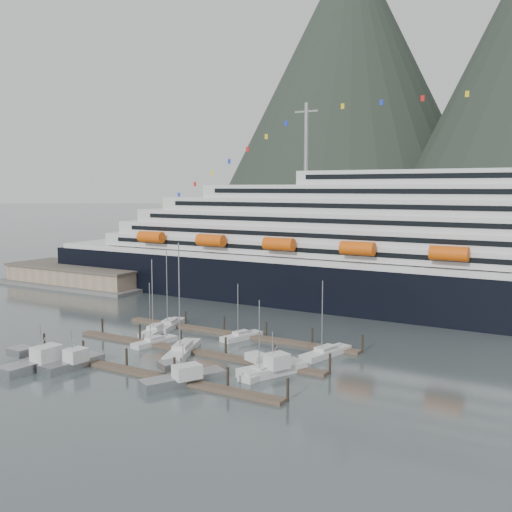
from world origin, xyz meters
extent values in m
plane|color=#424E4E|center=(0.00, 0.00, 0.00)|extent=(1600.00, 1600.00, 0.00)
cone|color=black|center=(-220.00, 600.00, 145.00)|extent=(340.00, 340.00, 340.00)
cube|color=black|center=(25.00, 55.00, 4.00)|extent=(210.00, 28.00, 12.00)
cube|color=silver|center=(25.00, 55.00, 10.50)|extent=(205.80, 27.44, 1.50)
cube|color=silver|center=(30.00, 55.00, 13.10)|extent=(185.00, 26.00, 3.20)
cube|color=black|center=(30.00, 41.95, 13.26)|extent=(175.75, 0.20, 1.00)
cube|color=silver|center=(32.00, 55.00, 16.30)|extent=(180.00, 25.00, 3.20)
cube|color=black|center=(32.00, 42.45, 16.46)|extent=(171.00, 0.20, 1.00)
cube|color=silver|center=(34.00, 55.00, 19.50)|extent=(172.00, 24.00, 3.20)
cube|color=black|center=(34.00, 42.95, 19.66)|extent=(163.40, 0.20, 1.00)
cube|color=black|center=(36.00, 43.45, 22.86)|extent=(152.00, 0.20, 1.00)
cylinder|color=gray|center=(-10.00, 55.00, 38.30)|extent=(1.00, 1.00, 16.00)
cylinder|color=#EB560C|center=(-45.00, 40.00, 14.50)|extent=(7.00, 2.80, 2.80)
cylinder|color=#EB560C|center=(-27.00, 40.00, 14.50)|extent=(7.00, 2.80, 2.80)
cylinder|color=#EB560C|center=(-9.00, 40.00, 14.50)|extent=(7.00, 2.80, 2.80)
cylinder|color=#EB560C|center=(9.00, 40.00, 14.50)|extent=(7.00, 2.80, 2.80)
cylinder|color=#EB560C|center=(27.00, 40.00, 14.50)|extent=(7.00, 2.80, 2.80)
cube|color=#595956|center=(-72.00, 42.00, 0.30)|extent=(46.00, 20.00, 1.20)
cube|color=gray|center=(-72.00, 42.00, 2.50)|extent=(42.00, 16.00, 5.00)
cube|color=#595147|center=(-72.00, 42.00, 5.20)|extent=(43.00, 17.00, 0.60)
cube|color=#463A2D|center=(-5.00, -10.00, 0.25)|extent=(48.00, 2.00, 0.50)
cylinder|color=black|center=(-26.00, -8.90, 1.40)|extent=(0.36, 0.36, 3.20)
cylinder|color=black|center=(-17.00, -8.90, 1.40)|extent=(0.36, 0.36, 3.20)
cylinder|color=black|center=(-8.00, -8.90, 1.40)|extent=(0.36, 0.36, 3.20)
cylinder|color=black|center=(1.00, -8.90, 1.40)|extent=(0.36, 0.36, 3.20)
cylinder|color=black|center=(10.00, -8.90, 1.40)|extent=(0.36, 0.36, 3.20)
cylinder|color=black|center=(19.00, -8.90, 1.40)|extent=(0.36, 0.36, 3.20)
cube|color=#463A2D|center=(-5.00, 3.00, 0.25)|extent=(48.00, 2.00, 0.50)
cylinder|color=black|center=(-26.00, 4.10, 1.40)|extent=(0.36, 0.36, 3.20)
cylinder|color=black|center=(-17.00, 4.10, 1.40)|extent=(0.36, 0.36, 3.20)
cylinder|color=black|center=(-8.00, 4.10, 1.40)|extent=(0.36, 0.36, 3.20)
cylinder|color=black|center=(1.00, 4.10, 1.40)|extent=(0.36, 0.36, 3.20)
cylinder|color=black|center=(10.00, 4.10, 1.40)|extent=(0.36, 0.36, 3.20)
cylinder|color=black|center=(19.00, 4.10, 1.40)|extent=(0.36, 0.36, 3.20)
cube|color=#463A2D|center=(-5.00, 16.00, 0.25)|extent=(48.00, 2.00, 0.50)
cylinder|color=black|center=(-26.00, 17.10, 1.40)|extent=(0.36, 0.36, 3.20)
cylinder|color=black|center=(-17.00, 17.10, 1.40)|extent=(0.36, 0.36, 3.20)
cylinder|color=black|center=(-8.00, 17.10, 1.40)|extent=(0.36, 0.36, 3.20)
cylinder|color=black|center=(1.00, 17.10, 1.40)|extent=(0.36, 0.36, 3.20)
cylinder|color=black|center=(10.00, 17.10, 1.40)|extent=(0.36, 0.36, 3.20)
cylinder|color=black|center=(19.00, 17.10, 1.40)|extent=(0.36, 0.36, 3.20)
cube|color=silver|center=(-18.28, 9.64, 0.25)|extent=(5.46, 9.80, 1.47)
cube|color=silver|center=(-18.28, 9.64, 1.20)|extent=(3.00, 3.78, 0.84)
cylinder|color=gray|center=(-18.00, 8.74, 7.38)|extent=(0.17, 0.17, 12.89)
cube|color=silver|center=(-13.40, 3.72, 0.25)|extent=(3.61, 8.89, 1.21)
cube|color=silver|center=(-13.40, 3.72, 0.99)|extent=(2.19, 3.26, 0.69)
cylinder|color=gray|center=(-13.54, 2.86, 5.78)|extent=(0.14, 0.14, 10.00)
cube|color=silver|center=(-5.70, 1.51, 0.25)|extent=(7.24, 12.64, 1.58)
cube|color=silver|center=(-5.70, 1.51, 1.30)|extent=(3.68, 4.87, 0.90)
cylinder|color=gray|center=(-5.25, 0.35, 9.57)|extent=(0.18, 0.18, 17.12)
cube|color=silver|center=(-18.98, 14.71, 0.25)|extent=(5.50, 10.66, 1.45)
cube|color=silver|center=(-18.98, 14.71, 1.19)|extent=(3.00, 4.05, 0.83)
cylinder|color=gray|center=(-18.69, 13.72, 8.08)|extent=(0.17, 0.17, 14.30)
cube|color=silver|center=(-2.57, 14.49, 0.25)|extent=(4.62, 8.58, 1.28)
cube|color=silver|center=(-2.57, 14.49, 1.05)|extent=(2.57, 3.29, 0.73)
cylinder|color=gray|center=(-2.81, 13.70, 5.40)|extent=(0.15, 0.15, 9.15)
cube|color=silver|center=(14.67, 12.33, 0.25)|extent=(4.94, 10.77, 1.39)
cube|color=silver|center=(14.67, 12.33, 1.15)|extent=(2.78, 4.02, 0.80)
cylinder|color=gray|center=(14.43, 11.31, 6.55)|extent=(0.16, 0.16, 11.31)
cube|color=silver|center=(11.21, -1.65, 0.25)|extent=(3.75, 8.61, 1.30)
cube|color=silver|center=(11.21, -1.65, 1.06)|extent=(2.31, 3.18, 0.74)
cylinder|color=gray|center=(11.07, -2.47, 5.95)|extent=(0.15, 0.15, 10.24)
cube|color=#94979A|center=(-19.38, -15.00, 0.35)|extent=(4.37, 13.31, 2.02)
cube|color=#94979A|center=(-24.36, -14.72, 1.61)|extent=(3.59, 3.08, 1.21)
cube|color=silver|center=(-18.07, -15.07, 2.32)|extent=(3.05, 4.09, 2.22)
cube|color=black|center=(-18.07, -15.07, 3.13)|extent=(2.83, 3.82, 0.50)
cylinder|color=gray|center=(-19.38, -15.00, 4.04)|extent=(0.16, 0.16, 5.05)
cube|color=#94979A|center=(-15.27, -12.80, 0.35)|extent=(4.02, 10.05, 1.79)
cube|color=#94979A|center=(-18.99, -12.49, 1.43)|extent=(3.20, 2.40, 1.07)
cube|color=silver|center=(-14.30, -12.88, 2.05)|extent=(2.74, 3.14, 1.96)
cube|color=black|center=(-14.30, -12.88, 2.77)|extent=(2.54, 2.93, 0.45)
cylinder|color=gray|center=(-15.27, -12.80, 3.57)|extent=(0.14, 0.14, 4.46)
cube|color=#94979A|center=(3.48, -10.10, 0.35)|extent=(8.12, 12.15, 1.72)
cube|color=#94979A|center=(-0.61, -8.07, 1.37)|extent=(3.79, 3.67, 1.03)
cube|color=silver|center=(4.56, -10.64, 1.98)|extent=(3.76, 4.30, 1.89)
cube|color=black|center=(4.56, -10.64, 2.66)|extent=(3.50, 4.01, 0.43)
cylinder|color=gray|center=(3.48, -10.10, 3.44)|extent=(0.14, 0.14, 4.30)
cube|color=silver|center=(11.90, -0.17, 0.35)|extent=(7.44, 10.91, 1.90)
cube|color=silver|center=(8.30, 1.48, 1.52)|extent=(3.89, 3.43, 1.14)
cube|color=silver|center=(12.85, -0.60, 2.18)|extent=(3.72, 3.95, 2.09)
cube|color=black|center=(12.85, -0.60, 2.94)|extent=(3.46, 3.68, 0.47)
cylinder|color=gray|center=(11.90, -0.17, 3.80)|extent=(0.15, 0.15, 4.74)
camera|label=1|loc=(52.71, -73.23, 26.76)|focal=42.00mm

